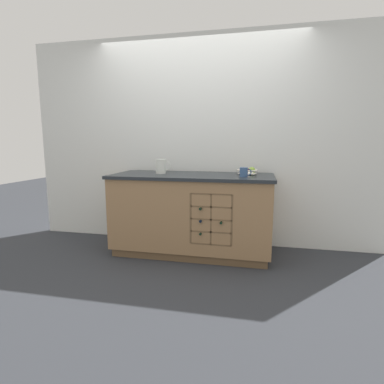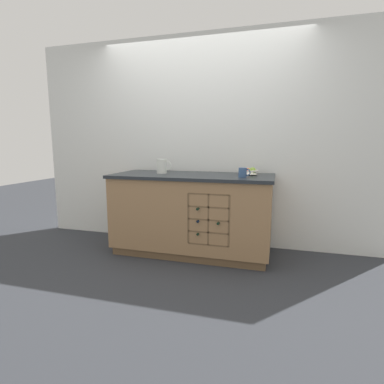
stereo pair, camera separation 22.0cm
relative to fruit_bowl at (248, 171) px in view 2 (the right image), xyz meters
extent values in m
plane|color=#2D3035|center=(-0.61, -0.13, -0.95)|extent=(14.00, 14.00, 0.00)
cube|color=silver|center=(-0.61, 0.29, 0.33)|extent=(4.40, 0.06, 2.55)
cube|color=brown|center=(-0.61, -0.13, -0.90)|extent=(1.70, 0.66, 0.09)
cube|color=#99724C|center=(-0.61, -0.13, -0.47)|extent=(1.76, 0.72, 0.79)
cube|color=#23282D|center=(-0.61, -0.13, -0.06)|extent=(1.80, 0.76, 0.03)
cube|color=brown|center=(-0.34, -0.39, -0.46)|extent=(0.42, 0.01, 0.53)
cube|color=brown|center=(-0.55, -0.44, -0.46)|extent=(0.02, 0.10, 0.53)
cube|color=brown|center=(-0.13, -0.44, -0.46)|extent=(0.02, 0.10, 0.53)
cube|color=brown|center=(-0.34, -0.44, -0.72)|extent=(0.42, 0.10, 0.02)
cube|color=brown|center=(-0.34, -0.44, -0.59)|extent=(0.42, 0.10, 0.02)
cube|color=brown|center=(-0.34, -0.44, -0.46)|extent=(0.42, 0.10, 0.02)
cube|color=brown|center=(-0.34, -0.44, -0.32)|extent=(0.42, 0.10, 0.02)
cube|color=brown|center=(-0.34, -0.44, -0.19)|extent=(0.42, 0.10, 0.02)
cube|color=brown|center=(-0.34, -0.44, -0.46)|extent=(0.02, 0.10, 0.53)
cylinder|color=black|center=(-0.44, -0.32, -0.61)|extent=(0.07, 0.21, 0.07)
cylinder|color=black|center=(-0.44, -0.47, -0.61)|extent=(0.03, 0.09, 0.03)
cylinder|color=black|center=(-0.44, -0.33, -0.48)|extent=(0.08, 0.20, 0.08)
cylinder|color=black|center=(-0.44, -0.47, -0.48)|extent=(0.03, 0.09, 0.03)
cylinder|color=black|center=(-0.23, -0.33, -0.48)|extent=(0.07, 0.21, 0.07)
cylinder|color=black|center=(-0.23, -0.48, -0.48)|extent=(0.03, 0.09, 0.03)
cylinder|color=black|center=(-0.44, -0.34, -0.34)|extent=(0.08, 0.20, 0.08)
cylinder|color=black|center=(-0.44, -0.48, -0.34)|extent=(0.03, 0.08, 0.03)
cylinder|color=silver|center=(0.00, -0.01, -0.03)|extent=(0.10, 0.10, 0.01)
cone|color=silver|center=(0.00, -0.01, 0.00)|extent=(0.21, 0.21, 0.05)
torus|color=silver|center=(0.00, -0.01, 0.01)|extent=(0.23, 0.23, 0.02)
sphere|color=red|center=(-0.01, 0.00, 0.00)|extent=(0.07, 0.07, 0.07)
sphere|color=#7FA838|center=(0.04, 0.01, 0.01)|extent=(0.08, 0.08, 0.08)
sphere|color=gold|center=(-0.01, 0.05, 0.00)|extent=(0.06, 0.06, 0.06)
cylinder|color=silver|center=(-0.99, -0.10, 0.04)|extent=(0.12, 0.12, 0.17)
torus|color=silver|center=(-0.99, -0.10, 0.12)|extent=(0.13, 0.13, 0.01)
torus|color=silver|center=(-0.93, -0.10, 0.05)|extent=(0.11, 0.01, 0.11)
cylinder|color=#385684|center=(-0.03, -0.26, 0.01)|extent=(0.08, 0.08, 0.10)
torus|color=#385684|center=(0.01, -0.26, 0.01)|extent=(0.07, 0.01, 0.07)
camera|label=1|loc=(0.09, -3.41, 0.31)|focal=28.00mm
camera|label=2|loc=(0.31, -3.35, 0.31)|focal=28.00mm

